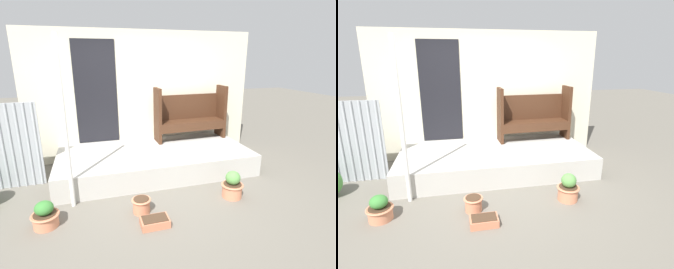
{
  "view_description": "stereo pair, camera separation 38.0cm",
  "coord_description": "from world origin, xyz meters",
  "views": [
    {
      "loc": [
        -0.93,
        -3.68,
        2.08
      ],
      "look_at": [
        0.27,
        0.29,
        0.85
      ],
      "focal_mm": 28.0,
      "sensor_mm": 36.0,
      "label": 1
    },
    {
      "loc": [
        -0.56,
        -3.78,
        2.08
      ],
      "look_at": [
        0.27,
        0.29,
        0.85
      ],
      "focal_mm": 28.0,
      "sensor_mm": 36.0,
      "label": 2
    }
  ],
  "objects": [
    {
      "name": "flower_pot_right",
      "position": [
        1.06,
        -0.5,
        0.18
      ],
      "size": [
        0.34,
        0.34,
        0.42
      ],
      "color": "tan",
      "rests_on": "ground_plane"
    },
    {
      "name": "flower_pot_middle",
      "position": [
        -0.36,
        -0.52,
        0.12
      ],
      "size": [
        0.27,
        0.27,
        0.21
      ],
      "color": "tan",
      "rests_on": "ground_plane"
    },
    {
      "name": "porch_slab",
      "position": [
        0.17,
        0.83,
        0.2
      ],
      "size": [
        3.5,
        1.67,
        0.4
      ],
      "color": "#B2AFA8",
      "rests_on": "ground_plane"
    },
    {
      "name": "support_post",
      "position": [
        -1.28,
        -0.07,
        1.18
      ],
      "size": [
        0.06,
        0.06,
        2.37
      ],
      "color": "white",
      "rests_on": "ground_plane"
    },
    {
      "name": "house_wall",
      "position": [
        0.13,
        1.69,
        1.3
      ],
      "size": [
        4.7,
        0.08,
        2.6
      ],
      "color": "beige",
      "rests_on": "ground_plane"
    },
    {
      "name": "flower_pot_left",
      "position": [
        -1.59,
        -0.48,
        0.15
      ],
      "size": [
        0.35,
        0.35,
        0.35
      ],
      "color": "tan",
      "rests_on": "ground_plane"
    },
    {
      "name": "planter_box_rect",
      "position": [
        -0.26,
        -0.87,
        0.05
      ],
      "size": [
        0.37,
        0.23,
        0.11
      ],
      "color": "#C67251",
      "rests_on": "ground_plane"
    },
    {
      "name": "bench",
      "position": [
        1.07,
        1.36,
        0.93
      ],
      "size": [
        1.5,
        0.45,
        1.1
      ],
      "rotation": [
        0.0,
        0.0,
        0.03
      ],
      "color": "#422616",
      "rests_on": "porch_slab"
    },
    {
      "name": "ground_plane",
      "position": [
        0.0,
        0.0,
        0.0
      ],
      "size": [
        24.0,
        24.0,
        0.0
      ],
      "primitive_type": "plane",
      "color": "#666056"
    }
  ]
}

